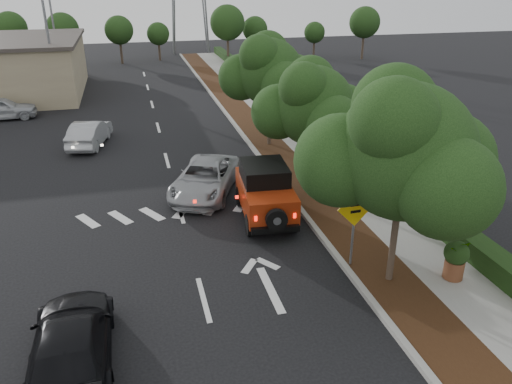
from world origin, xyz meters
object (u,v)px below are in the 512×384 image
object	(u,v)px
red_jeep	(265,191)
black_suv_oncoming	(72,343)
speed_hump_sign	(355,217)
silver_suv_ahead	(205,178)

from	to	relation	value
red_jeep	black_suv_oncoming	distance (m)	9.31
red_jeep	speed_hump_sign	size ratio (longest dim) A/B	1.61
red_jeep	black_suv_oncoming	xyz separation A→B (m)	(-6.50, -6.65, -0.39)
black_suv_oncoming	speed_hump_sign	world-z (taller)	speed_hump_sign
silver_suv_ahead	speed_hump_sign	size ratio (longest dim) A/B	1.89
black_suv_oncoming	speed_hump_sign	size ratio (longest dim) A/B	1.77
black_suv_oncoming	speed_hump_sign	xyz separation A→B (m)	(8.19, 2.37, 1.13)
silver_suv_ahead	speed_hump_sign	xyz separation A→B (m)	(3.53, -6.99, 1.12)
silver_suv_ahead	speed_hump_sign	world-z (taller)	speed_hump_sign
silver_suv_ahead	black_suv_oncoming	bearing A→B (deg)	-92.69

